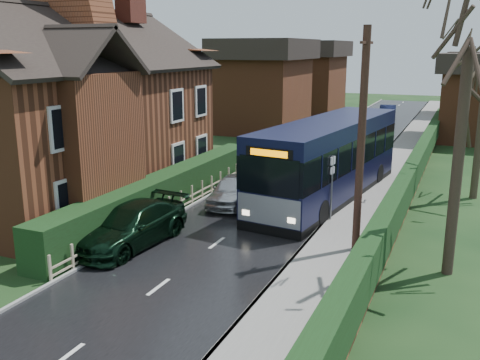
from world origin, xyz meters
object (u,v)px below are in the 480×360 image
at_px(car_green, 131,225).
at_px(telegraph_pole, 361,143).
at_px(bus, 328,160).
at_px(car_silver, 232,190).
at_px(bus_stop_sign, 332,179).
at_px(brick_house, 68,105).

height_order(car_green, telegraph_pole, telegraph_pole).
height_order(bus, car_silver, bus).
height_order(car_silver, bus_stop_sign, bus_stop_sign).
height_order(bus, telegraph_pole, telegraph_pole).
xyz_separation_m(brick_house, car_silver, (7.23, 2.00, -3.71)).
bearing_deg(car_green, telegraph_pole, 22.26).
bearing_deg(brick_house, bus_stop_sign, 5.86).
bearing_deg(bus, car_green, -112.05).
bearing_deg(car_green, bus_stop_sign, 46.42).
distance_m(brick_house, car_silver, 8.37).
xyz_separation_m(car_silver, car_green, (-1.25, -6.09, 0.07)).
height_order(bus, car_green, bus).
xyz_separation_m(car_green, telegraph_pole, (7.55, 2.40, 3.12)).
distance_m(brick_house, bus, 12.16).
xyz_separation_m(brick_house, bus_stop_sign, (11.93, 1.22, -2.56)).
bearing_deg(brick_house, telegraph_pole, -7.13).
distance_m(brick_house, car_green, 8.12).
relative_size(brick_house, telegraph_pole, 1.92).
distance_m(bus, telegraph_pole, 7.17).
relative_size(brick_house, bus, 1.18).
xyz_separation_m(bus_stop_sign, telegraph_pole, (1.60, -2.92, 2.03)).
bearing_deg(car_silver, car_green, -108.28).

